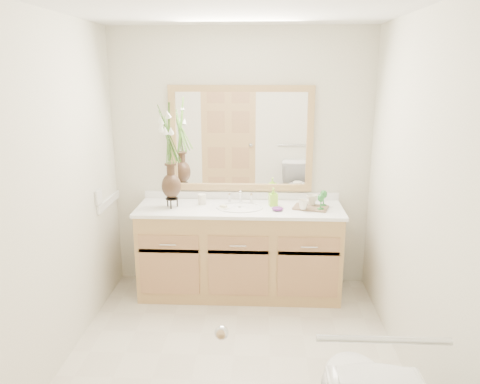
{
  "coord_description": "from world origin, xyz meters",
  "views": [
    {
      "loc": [
        0.19,
        -2.99,
        2.03
      ],
      "look_at": [
        0.02,
        0.65,
        1.07
      ],
      "focal_mm": 35.0,
      "sensor_mm": 36.0,
      "label": 1
    }
  ],
  "objects_px": {
    "tumbler": "(202,199)",
    "tray": "(311,208)",
    "flower_vase": "(170,145)",
    "soap_bottle": "(273,198)"
  },
  "relations": [
    {
      "from": "flower_vase",
      "to": "tray",
      "type": "height_order",
      "value": "flower_vase"
    },
    {
      "from": "tumbler",
      "to": "tray",
      "type": "bearing_deg",
      "value": -4.73
    },
    {
      "from": "flower_vase",
      "to": "soap_bottle",
      "type": "distance_m",
      "value": 1.03
    },
    {
      "from": "tray",
      "to": "soap_bottle",
      "type": "bearing_deg",
      "value": -175.84
    },
    {
      "from": "soap_bottle",
      "to": "tray",
      "type": "bearing_deg",
      "value": -23.83
    },
    {
      "from": "soap_bottle",
      "to": "tray",
      "type": "relative_size",
      "value": 0.5
    },
    {
      "from": "tumbler",
      "to": "soap_bottle",
      "type": "height_order",
      "value": "soap_bottle"
    },
    {
      "from": "tumbler",
      "to": "tray",
      "type": "distance_m",
      "value": 0.98
    },
    {
      "from": "flower_vase",
      "to": "soap_bottle",
      "type": "height_order",
      "value": "flower_vase"
    },
    {
      "from": "tumbler",
      "to": "tray",
      "type": "relative_size",
      "value": 0.32
    }
  ]
}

